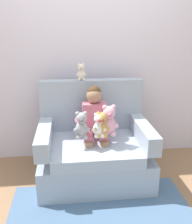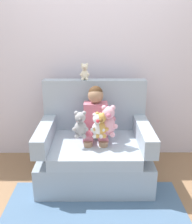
{
  "view_description": "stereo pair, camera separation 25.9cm",
  "coord_description": "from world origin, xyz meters",
  "px_view_note": "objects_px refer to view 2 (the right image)",
  "views": [
    {
      "loc": [
        -0.26,
        -2.49,
        1.65
      ],
      "look_at": [
        0.01,
        -0.05,
        0.81
      ],
      "focal_mm": 40.47,
      "sensor_mm": 36.0,
      "label": 1
    },
    {
      "loc": [
        -0.0,
        -2.51,
        1.65
      ],
      "look_at": [
        0.01,
        -0.05,
        0.81
      ],
      "focal_mm": 40.47,
      "sensor_mm": 36.0,
      "label": 2
    }
  ],
  "objects_px": {
    "plush_white": "(98,126)",
    "plush_honey": "(101,125)",
    "plush_cream_on_backrest": "(85,72)",
    "armchair": "(95,149)",
    "plush_pink": "(109,122)",
    "seated_child": "(96,121)",
    "plush_grey": "(81,125)"
  },
  "relations": [
    {
      "from": "plush_white",
      "to": "plush_honey",
      "type": "height_order",
      "value": "plush_honey"
    },
    {
      "from": "plush_honey",
      "to": "plush_cream_on_backrest",
      "type": "height_order",
      "value": "plush_cream_on_backrest"
    },
    {
      "from": "armchair",
      "to": "plush_honey",
      "type": "height_order",
      "value": "armchair"
    },
    {
      "from": "plush_pink",
      "to": "plush_cream_on_backrest",
      "type": "xyz_separation_m",
      "value": [
        -0.25,
        0.46,
        0.43
      ]
    },
    {
      "from": "seated_child",
      "to": "plush_pink",
      "type": "relative_size",
      "value": 2.51
    },
    {
      "from": "plush_white",
      "to": "plush_honey",
      "type": "relative_size",
      "value": 0.96
    },
    {
      "from": "armchair",
      "to": "plush_cream_on_backrest",
      "type": "bearing_deg",
      "value": 109.64
    },
    {
      "from": "plush_grey",
      "to": "plush_honey",
      "type": "height_order",
      "value": "plush_grey"
    },
    {
      "from": "plush_white",
      "to": "plush_honey",
      "type": "bearing_deg",
      "value": 4.97
    },
    {
      "from": "seated_child",
      "to": "plush_pink",
      "type": "bearing_deg",
      "value": -46.52
    },
    {
      "from": "plush_honey",
      "to": "plush_white",
      "type": "bearing_deg",
      "value": 179.37
    },
    {
      "from": "seated_child",
      "to": "plush_pink",
      "type": "distance_m",
      "value": 0.21
    },
    {
      "from": "seated_child",
      "to": "plush_grey",
      "type": "bearing_deg",
      "value": -122.67
    },
    {
      "from": "plush_cream_on_backrest",
      "to": "armchair",
      "type": "bearing_deg",
      "value": -64.05
    },
    {
      "from": "plush_honey",
      "to": "seated_child",
      "type": "bearing_deg",
      "value": 96.54
    },
    {
      "from": "plush_grey",
      "to": "seated_child",
      "type": "bearing_deg",
      "value": 43.53
    },
    {
      "from": "seated_child",
      "to": "plush_white",
      "type": "relative_size",
      "value": 3.18
    },
    {
      "from": "seated_child",
      "to": "plush_honey",
      "type": "bearing_deg",
      "value": -70.1
    },
    {
      "from": "seated_child",
      "to": "plush_cream_on_backrest",
      "type": "distance_m",
      "value": 0.58
    },
    {
      "from": "plush_white",
      "to": "plush_cream_on_backrest",
      "type": "xyz_separation_m",
      "value": [
        -0.14,
        0.49,
        0.46
      ]
    },
    {
      "from": "plush_cream_on_backrest",
      "to": "plush_white",
      "type": "bearing_deg",
      "value": -67.56
    },
    {
      "from": "armchair",
      "to": "plush_cream_on_backrest",
      "type": "height_order",
      "value": "plush_cream_on_backrest"
    },
    {
      "from": "plush_honey",
      "to": "plush_cream_on_backrest",
      "type": "relative_size",
      "value": 1.4
    },
    {
      "from": "armchair",
      "to": "seated_child",
      "type": "bearing_deg",
      "value": 56.88
    },
    {
      "from": "armchair",
      "to": "seated_child",
      "type": "relative_size",
      "value": 1.45
    },
    {
      "from": "plush_white",
      "to": "plush_grey",
      "type": "height_order",
      "value": "plush_grey"
    },
    {
      "from": "plush_honey",
      "to": "plush_pink",
      "type": "bearing_deg",
      "value": 13.49
    },
    {
      "from": "seated_child",
      "to": "plush_white",
      "type": "distance_m",
      "value": 0.2
    },
    {
      "from": "plush_honey",
      "to": "plush_pink",
      "type": "relative_size",
      "value": 0.82
    },
    {
      "from": "armchair",
      "to": "seated_child",
      "type": "height_order",
      "value": "armchair"
    },
    {
      "from": "armchair",
      "to": "plush_grey",
      "type": "bearing_deg",
      "value": -128.18
    },
    {
      "from": "armchair",
      "to": "plush_white",
      "type": "relative_size",
      "value": 4.61
    }
  ]
}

